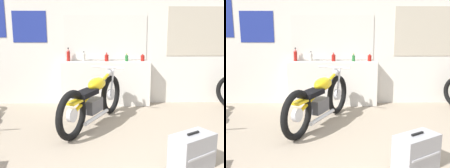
# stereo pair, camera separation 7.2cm
# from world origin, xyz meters

# --- Properties ---
(wall_back) EXTENTS (10.00, 0.07, 2.80)m
(wall_back) POSITION_xyz_m (-0.00, 3.34, 1.40)
(wall_back) COLOR silver
(wall_back) RESTS_ON ground_plane
(sill_counter) EXTENTS (1.89, 0.28, 0.96)m
(sill_counter) POSITION_xyz_m (-0.29, 3.16, 0.48)
(sill_counter) COLOR silver
(sill_counter) RESTS_ON ground_plane
(bottle_leftmost) EXTENTS (0.07, 0.07, 0.28)m
(bottle_leftmost) POSITION_xyz_m (-1.08, 3.20, 1.08)
(bottle_leftmost) COLOR maroon
(bottle_leftmost) RESTS_ON sill_counter
(bottle_left_center) EXTENTS (0.07, 0.07, 0.21)m
(bottle_left_center) POSITION_xyz_m (-0.75, 3.18, 1.05)
(bottle_left_center) COLOR #B7B2A8
(bottle_left_center) RESTS_ON sill_counter
(bottle_center) EXTENTS (0.08, 0.08, 0.18)m
(bottle_center) POSITION_xyz_m (-0.27, 3.15, 1.04)
(bottle_center) COLOR maroon
(bottle_center) RESTS_ON sill_counter
(bottle_right_center) EXTENTS (0.07, 0.07, 0.16)m
(bottle_right_center) POSITION_xyz_m (0.15, 3.15, 1.03)
(bottle_right_center) COLOR #23662D
(bottle_right_center) RESTS_ON sill_counter
(bottle_rightmost) EXTENTS (0.08, 0.08, 0.17)m
(bottle_rightmost) POSITION_xyz_m (0.49, 3.16, 1.03)
(bottle_rightmost) COLOR maroon
(bottle_rightmost) RESTS_ON sill_counter
(motorcycle_yellow) EXTENTS (1.04, 1.98, 0.94)m
(motorcycle_yellow) POSITION_xyz_m (-0.50, 1.94, 0.44)
(motorcycle_yellow) COLOR black
(motorcycle_yellow) RESTS_ON ground_plane
(hard_case_silver) EXTENTS (0.59, 0.51, 0.45)m
(hard_case_silver) POSITION_xyz_m (0.69, 0.42, 0.21)
(hard_case_silver) COLOR #9E9EA3
(hard_case_silver) RESTS_ON ground_plane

